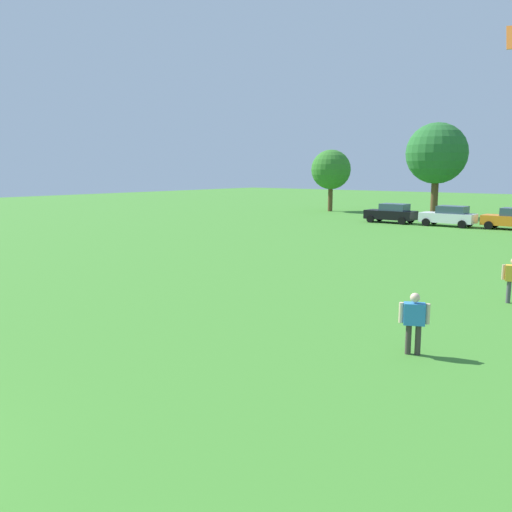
{
  "coord_description": "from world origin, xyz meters",
  "views": [
    {
      "loc": [
        10.1,
        -0.99,
        4.57
      ],
      "look_at": [
        1.98,
        9.13,
        2.5
      ],
      "focal_mm": 38.06,
      "sensor_mm": 36.0,
      "label": 1
    }
  ],
  "objects_px": {
    "adult_bystander": "(414,318)",
    "parked_car_white_1": "(449,216)",
    "parked_car_black_0": "(391,213)",
    "tree_far_left": "(331,170)",
    "tree_left": "(437,154)"
  },
  "relations": [
    {
      "from": "parked_car_black_0",
      "to": "parked_car_white_1",
      "type": "relative_size",
      "value": 1.0
    },
    {
      "from": "parked_car_black_0",
      "to": "tree_left",
      "type": "distance_m",
      "value": 9.37
    },
    {
      "from": "parked_car_black_0",
      "to": "parked_car_white_1",
      "type": "bearing_deg",
      "value": -177.61
    },
    {
      "from": "parked_car_black_0",
      "to": "parked_car_white_1",
      "type": "distance_m",
      "value": 4.93
    },
    {
      "from": "adult_bystander",
      "to": "tree_far_left",
      "type": "height_order",
      "value": "tree_far_left"
    },
    {
      "from": "adult_bystander",
      "to": "parked_car_black_0",
      "type": "bearing_deg",
      "value": -90.26
    },
    {
      "from": "parked_car_black_0",
      "to": "tree_left",
      "type": "relative_size",
      "value": 0.48
    },
    {
      "from": "parked_car_white_1",
      "to": "tree_left",
      "type": "xyz_separation_m",
      "value": [
        -4.11,
        7.52,
        5.24
      ]
    },
    {
      "from": "adult_bystander",
      "to": "parked_car_white_1",
      "type": "xyz_separation_m",
      "value": [
        -10.25,
        31.68,
        -0.08
      ]
    },
    {
      "from": "parked_car_black_0",
      "to": "tree_far_left",
      "type": "bearing_deg",
      "value": -36.83
    },
    {
      "from": "parked_car_black_0",
      "to": "tree_far_left",
      "type": "relative_size",
      "value": 0.63
    },
    {
      "from": "adult_bystander",
      "to": "parked_car_white_1",
      "type": "bearing_deg",
      "value": -98.07
    },
    {
      "from": "parked_car_black_0",
      "to": "adult_bystander",
      "type": "bearing_deg",
      "value": 115.74
    },
    {
      "from": "adult_bystander",
      "to": "tree_far_left",
      "type": "bearing_deg",
      "value": -82.5
    },
    {
      "from": "adult_bystander",
      "to": "tree_left",
      "type": "height_order",
      "value": "tree_left"
    }
  ]
}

